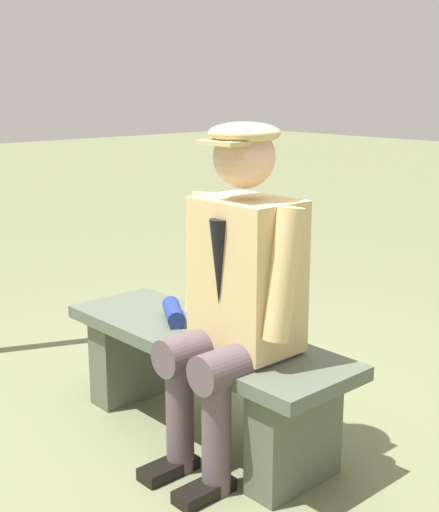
# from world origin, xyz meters

# --- Properties ---
(ground_plane) EXTENTS (30.00, 30.00, 0.00)m
(ground_plane) POSITION_xyz_m (0.00, 0.00, 0.00)
(ground_plane) COLOR #6A714D
(bench) EXTENTS (1.41, 0.46, 0.47)m
(bench) POSITION_xyz_m (0.00, 0.00, 0.31)
(bench) COLOR #515B4C
(bench) RESTS_ON ground
(seated_man) EXTENTS (0.56, 0.57, 1.35)m
(seated_man) POSITION_xyz_m (-0.26, 0.05, 0.75)
(seated_man) COLOR tan
(seated_man) RESTS_ON ground
(rolled_magazine) EXTENTS (0.25, 0.19, 0.08)m
(rolled_magazine) POSITION_xyz_m (0.21, -0.01, 0.51)
(rolled_magazine) COLOR navy
(rolled_magazine) RESTS_ON bench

